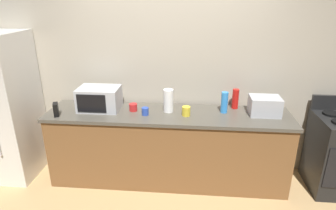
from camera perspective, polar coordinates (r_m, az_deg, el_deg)
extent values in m
plane|color=tan|center=(3.45, -0.63, -18.17)|extent=(8.00, 8.00, 0.00)
cube|color=#B2A893|center=(3.58, 0.59, 7.61)|extent=(6.40, 0.10, 2.70)
cube|color=brown|center=(3.54, 0.00, -8.65)|extent=(2.80, 0.60, 0.86)
cube|color=#514C42|center=(3.34, 0.00, -1.92)|extent=(2.84, 0.64, 0.04)
cube|color=white|center=(4.05, -30.27, -0.39)|extent=(0.72, 0.70, 1.80)
cylinder|color=black|center=(3.78, 29.75, -1.51)|extent=(0.18, 0.18, 0.02)
cube|color=#B7BABF|center=(3.49, -13.49, 1.27)|extent=(0.48, 0.34, 0.27)
cube|color=black|center=(3.35, -15.04, 0.27)|extent=(0.34, 0.01, 0.21)
cube|color=#B7BABF|center=(3.43, 18.70, -0.15)|extent=(0.34, 0.26, 0.21)
cylinder|color=white|center=(3.32, 0.08, 0.87)|extent=(0.12, 0.12, 0.27)
cube|color=black|center=(3.47, -21.44, -0.85)|extent=(0.09, 0.12, 0.15)
cylinder|color=red|center=(3.52, 13.27, 1.20)|extent=(0.08, 0.08, 0.24)
cylinder|color=#338CE5|center=(3.37, 11.17, 0.51)|extent=(0.08, 0.08, 0.25)
cylinder|color=yellow|center=(3.25, 3.64, -1.22)|extent=(0.09, 0.09, 0.11)
cylinder|color=red|center=(3.40, -6.94, -0.46)|extent=(0.09, 0.09, 0.09)
cylinder|color=#2D4CB2|center=(3.27, -4.57, -1.25)|extent=(0.08, 0.08, 0.09)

